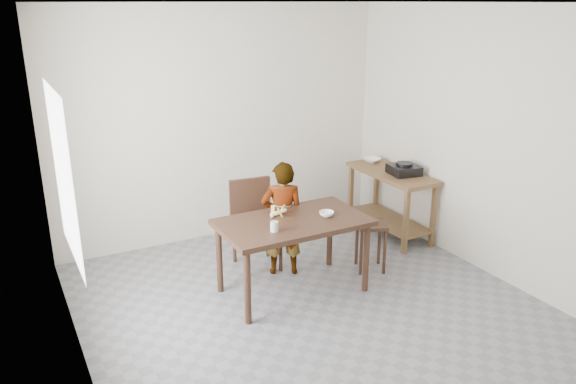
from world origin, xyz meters
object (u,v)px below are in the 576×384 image
dining_chair (257,226)px  stool (371,246)px  dining_table (293,256)px  child (283,219)px  prep_counter (390,203)px

dining_chair → stool: 1.22m
dining_chair → stool: dining_chair is taller
dining_table → dining_chair: bearing=96.6°
dining_table → stool: 0.96m
child → dining_chair: bearing=-30.9°
prep_counter → dining_chair: (-1.80, -0.04, 0.07)m
dining_table → child: (0.10, 0.41, 0.23)m
prep_counter → child: child is taller
prep_counter → stool: bearing=-139.0°
dining_chair → stool: (1.03, -0.62, -0.20)m
dining_chair → stool: size_ratio=1.78×
dining_chair → child: bearing=-49.0°
dining_table → stool: dining_table is taller
dining_table → dining_chair: (-0.08, 0.66, 0.09)m
child → dining_chair: child is taller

